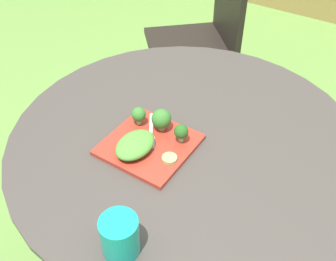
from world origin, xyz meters
The scene contains 11 objects.
ground_plane centered at (0.00, 0.00, 0.00)m, with size 12.00×12.00×0.00m, color #669342.
patio_table centered at (0.00, 0.00, 0.50)m, with size 1.07×1.07×0.70m.
patio_chair centered at (-0.44, 0.95, 0.53)m, with size 0.62×0.62×0.90m.
salad_plate centered at (-0.06, -0.10, 0.71)m, with size 0.24×0.24×0.01m, color #AD3323.
drinking_glass centered at (0.08, -0.42, 0.75)m, with size 0.09×0.09×0.10m.
fork centered at (-0.08, -0.07, 0.72)m, with size 0.10×0.14×0.00m.
lettuce_mound centered at (-0.08, -0.15, 0.74)m, with size 0.10×0.13×0.04m, color #519338.
broccoli_floret_0 centered at (0.01, -0.04, 0.75)m, with size 0.04×0.04×0.06m.
broccoli_floret_1 centered at (-0.07, -0.03, 0.76)m, with size 0.06×0.06×0.07m.
broccoli_floret_2 centered at (-0.14, -0.05, 0.75)m, with size 0.04×0.04×0.06m.
cucumber_slice_0 centered at (0.02, -0.13, 0.72)m, with size 0.04×0.04×0.01m, color #8EB766.
Camera 1 is at (0.44, -0.77, 1.50)m, focal length 42.16 mm.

